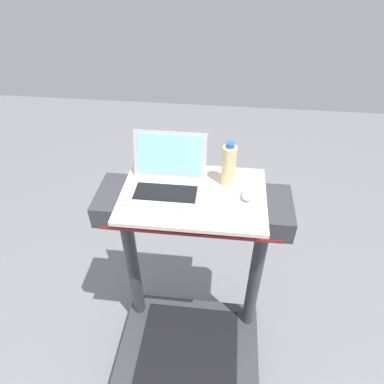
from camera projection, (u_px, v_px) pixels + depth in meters
The scene contains 4 objects.
desk_board at pixel (193, 195), 1.58m from camera, with size 0.66×0.45×0.02m, color beige.
laptop at pixel (167, 179), 1.57m from camera, with size 0.34×0.27×0.23m.
computer_mouse at pixel (248, 194), 1.54m from camera, with size 0.06×0.10×0.03m, color #B2B2B7.
water_bottle at pixel (229, 165), 1.56m from camera, with size 0.06×0.06×0.22m.
Camera 1 is at (0.13, -0.50, 2.14)m, focal length 32.54 mm.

